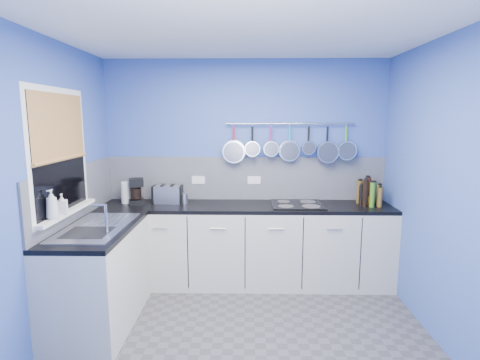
{
  "coord_description": "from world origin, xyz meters",
  "views": [
    {
      "loc": [
        0.02,
        -2.91,
        1.85
      ],
      "look_at": [
        -0.05,
        0.75,
        1.25
      ],
      "focal_mm": 28.64,
      "sensor_mm": 36.0,
      "label": 1
    }
  ],
  "objects_px": {
    "paper_towel": "(126,193)",
    "toaster": "(168,194)",
    "soap_bottle_b": "(62,204)",
    "canister": "(184,198)",
    "soap_bottle_a": "(52,204)",
    "hob": "(297,204)",
    "coffee_maker": "(136,191)"
  },
  "relations": [
    {
      "from": "soap_bottle_b",
      "to": "hob",
      "type": "xyz_separation_m",
      "value": [
        2.1,
        1.02,
        -0.23
      ]
    },
    {
      "from": "coffee_maker",
      "to": "hob",
      "type": "distance_m",
      "value": 1.78
    },
    {
      "from": "coffee_maker",
      "to": "soap_bottle_b",
      "type": "bearing_deg",
      "value": -125.25
    },
    {
      "from": "soap_bottle_a",
      "to": "coffee_maker",
      "type": "bearing_deg",
      "value": 75.07
    },
    {
      "from": "coffee_maker",
      "to": "hob",
      "type": "xyz_separation_m",
      "value": [
        1.78,
        -0.02,
        -0.14
      ]
    },
    {
      "from": "toaster",
      "to": "paper_towel",
      "type": "bearing_deg",
      "value": -173.95
    },
    {
      "from": "coffee_maker",
      "to": "paper_towel",
      "type": "bearing_deg",
      "value": 145.23
    },
    {
      "from": "toaster",
      "to": "soap_bottle_b",
      "type": "bearing_deg",
      "value": -117.29
    },
    {
      "from": "toaster",
      "to": "hob",
      "type": "xyz_separation_m",
      "value": [
        1.44,
        -0.08,
        -0.09
      ]
    },
    {
      "from": "soap_bottle_b",
      "to": "toaster",
      "type": "height_order",
      "value": "soap_bottle_b"
    },
    {
      "from": "soap_bottle_a",
      "to": "soap_bottle_b",
      "type": "relative_size",
      "value": 1.39
    },
    {
      "from": "hob",
      "to": "toaster",
      "type": "bearing_deg",
      "value": 176.99
    },
    {
      "from": "soap_bottle_b",
      "to": "paper_towel",
      "type": "distance_m",
      "value": 1.1
    },
    {
      "from": "paper_towel",
      "to": "toaster",
      "type": "relative_size",
      "value": 0.79
    },
    {
      "from": "soap_bottle_b",
      "to": "toaster",
      "type": "xyz_separation_m",
      "value": [
        0.66,
        1.1,
        -0.14
      ]
    },
    {
      "from": "canister",
      "to": "hob",
      "type": "xyz_separation_m",
      "value": [
        1.25,
        -0.05,
        -0.05
      ]
    },
    {
      "from": "toaster",
      "to": "canister",
      "type": "height_order",
      "value": "toaster"
    },
    {
      "from": "soap_bottle_a",
      "to": "soap_bottle_b",
      "type": "height_order",
      "value": "soap_bottle_a"
    },
    {
      "from": "soap_bottle_a",
      "to": "toaster",
      "type": "relative_size",
      "value": 0.78
    },
    {
      "from": "soap_bottle_b",
      "to": "coffee_maker",
      "type": "bearing_deg",
      "value": 72.85
    },
    {
      "from": "soap_bottle_b",
      "to": "canister",
      "type": "relative_size",
      "value": 1.49
    },
    {
      "from": "soap_bottle_a",
      "to": "canister",
      "type": "height_order",
      "value": "soap_bottle_a"
    },
    {
      "from": "toaster",
      "to": "canister",
      "type": "distance_m",
      "value": 0.2
    },
    {
      "from": "soap_bottle_a",
      "to": "coffee_maker",
      "type": "height_order",
      "value": "soap_bottle_a"
    },
    {
      "from": "soap_bottle_b",
      "to": "hob",
      "type": "bearing_deg",
      "value": 25.92
    },
    {
      "from": "soap_bottle_a",
      "to": "hob",
      "type": "bearing_deg",
      "value": 29.43
    },
    {
      "from": "soap_bottle_a",
      "to": "coffee_maker",
      "type": "relative_size",
      "value": 0.85
    },
    {
      "from": "soap_bottle_a",
      "to": "toaster",
      "type": "xyz_separation_m",
      "value": [
        0.66,
        1.26,
        -0.17
      ]
    },
    {
      "from": "soap_bottle_a",
      "to": "paper_towel",
      "type": "distance_m",
      "value": 1.27
    },
    {
      "from": "paper_towel",
      "to": "hob",
      "type": "bearing_deg",
      "value": -1.7
    },
    {
      "from": "paper_towel",
      "to": "toaster",
      "type": "xyz_separation_m",
      "value": [
        0.46,
        0.02,
        -0.02
      ]
    },
    {
      "from": "soap_bottle_b",
      "to": "paper_towel",
      "type": "bearing_deg",
      "value": 79.8
    }
  ]
}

